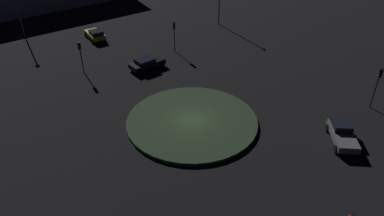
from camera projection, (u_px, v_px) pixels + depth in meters
The scene contains 9 objects.
ground_plane at pixel (192, 122), 33.85m from camera, with size 120.71×120.71×0.00m, color black.
roundabout_island at pixel (192, 121), 33.76m from camera, with size 12.43×12.43×0.32m, color #2D4228.
car_black at pixel (147, 63), 43.00m from camera, with size 4.36×2.30×1.37m.
car_grey at pixel (342, 133), 31.15m from camera, with size 4.12×4.36×1.50m.
car_yellow at pixel (95, 34), 50.90m from camera, with size 2.31×4.10×1.45m.
traffic_light_southwest at pixel (174, 31), 46.10m from camera, with size 0.37×0.40×4.08m.
traffic_light_northwest_near at pixel (378, 80), 34.41m from camera, with size 0.40×0.37×4.35m.
traffic_light_south at pixel (80, 51), 40.90m from camera, with size 0.35×0.39×3.91m.
streetlamp_south at pixel (15, 1), 48.82m from camera, with size 0.55×0.55×8.00m.
Camera 1 is at (16.35, 22.29, 19.58)m, focal length 33.23 mm.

